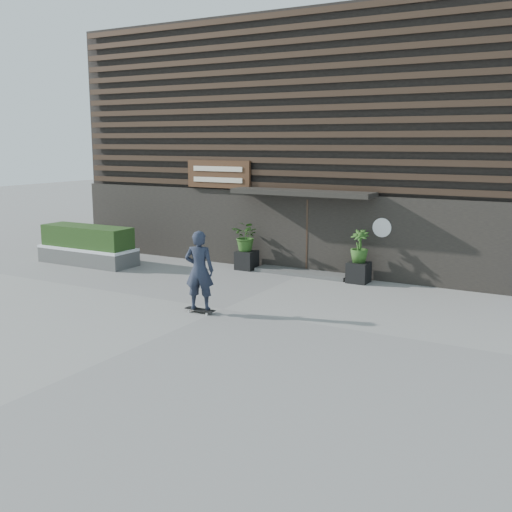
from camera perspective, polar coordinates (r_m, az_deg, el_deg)
The scene contains 11 objects.
ground at distance 15.12m, azimuth -3.12°, elevation -4.97°, with size 80.00×80.00×0.00m, color gray.
entrance_step at distance 19.03m, azimuth 4.37°, elevation -1.54°, with size 3.00×0.80×0.12m, color #4B4B49.
planter_pot_left at distance 19.67m, azimuth -0.88°, elevation -0.39°, with size 0.60×0.60×0.60m, color black.
bamboo_left at distance 19.54m, azimuth -0.89°, elevation 1.86°, with size 0.86×0.75×0.96m, color #2D591E.
planter_pot_right at distance 18.09m, azimuth 9.56°, elevation -1.52°, with size 0.60×0.60×0.60m, color black.
bamboo_right at distance 17.94m, azimuth 9.64°, elevation 0.91°, with size 0.54×0.54×0.96m, color #2D591E.
raised_bed at distance 21.37m, azimuth -15.40°, elevation -0.02°, with size 3.50×1.20×0.50m, color #4C4C4A.
snow_layer at distance 21.32m, azimuth -15.44°, elevation 0.74°, with size 3.50×1.20×0.08m, color white.
hedge at distance 21.26m, azimuth -15.49°, elevation 1.78°, with size 3.30×1.00×0.70m, color #1E3B15.
building at distance 23.56m, azimuth 10.16°, elevation 10.30°, with size 18.00×11.00×8.00m.
skateboarder at distance 14.59m, azimuth -5.31°, elevation -1.36°, with size 0.81×0.67×2.01m.
Camera 1 is at (7.88, -12.25, 4.08)m, focal length 42.84 mm.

